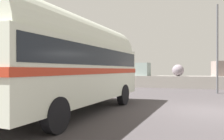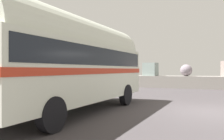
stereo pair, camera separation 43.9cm
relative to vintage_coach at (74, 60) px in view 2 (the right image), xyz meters
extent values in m
cube|color=#3F3A3C|center=(4.98, 2.09, -2.04)|extent=(32.00, 26.00, 0.02)
cube|color=gray|center=(4.98, 13.89, -1.50)|extent=(31.36, 1.80, 1.10)
sphere|color=#A08F7C|center=(-7.85, 13.53, -0.31)|extent=(1.29, 1.29, 1.29)
sphere|color=#9F977C|center=(-3.46, 13.44, -0.38)|extent=(1.14, 1.14, 1.14)
cube|color=gray|center=(0.04, 13.68, -0.34)|extent=(1.39, 1.22, 1.23)
sphere|color=gray|center=(3.25, 13.71, -0.43)|extent=(1.04, 1.04, 1.04)
cylinder|color=black|center=(-0.94, 2.66, -1.55)|extent=(0.34, 0.98, 0.96)
cylinder|color=black|center=(1.26, 2.53, -1.55)|extent=(0.34, 0.98, 0.96)
cylinder|color=black|center=(0.94, -2.67, -1.55)|extent=(0.34, 0.98, 0.96)
cube|color=silver|center=(0.00, 0.00, -0.48)|extent=(2.92, 8.53, 2.10)
cylinder|color=silver|center=(0.00, 0.00, 0.57)|extent=(2.70, 8.19, 2.20)
cube|color=#B8341E|center=(0.00, 0.00, -0.42)|extent=(2.97, 8.62, 0.20)
cube|color=black|center=(0.00, 0.00, 0.10)|extent=(2.93, 8.20, 0.64)
cube|color=silver|center=(0.27, 4.26, -1.35)|extent=(2.29, 0.30, 0.28)
cylinder|color=black|center=(-5.60, 4.34, -1.55)|extent=(0.34, 0.98, 0.96)
cylinder|color=black|center=(-3.40, 4.49, -1.55)|extent=(0.34, 0.98, 0.96)
cylinder|color=black|center=(-3.05, -0.71, -1.55)|extent=(0.34, 0.98, 0.96)
cube|color=#316D4A|center=(-4.33, 1.81, -0.48)|extent=(2.95, 8.54, 2.10)
cylinder|color=#316D4A|center=(-4.33, 1.81, 0.57)|extent=(2.73, 8.19, 2.20)
cube|color=#305495|center=(-4.33, 1.81, -0.42)|extent=(3.00, 8.63, 0.20)
cube|color=black|center=(-4.33, 1.81, 0.10)|extent=(2.96, 8.21, 0.64)
cube|color=silver|center=(-4.61, 6.07, -1.35)|extent=(2.29, 0.31, 0.28)
camera|label=1|loc=(4.20, -7.78, -0.37)|focal=36.59mm
camera|label=2|loc=(4.61, -7.63, -0.37)|focal=36.59mm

